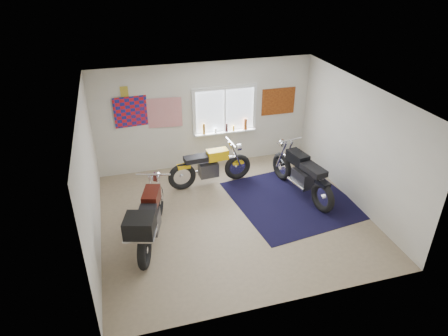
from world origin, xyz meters
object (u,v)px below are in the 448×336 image
object	(u,v)px
black_chrome_bike	(302,175)
maroon_tourer	(149,219)
navy_rug	(292,199)
yellow_triumph	(210,167)

from	to	relation	value
black_chrome_bike	maroon_tourer	bearing A→B (deg)	92.99
navy_rug	maroon_tourer	xyz separation A→B (m)	(-3.27, -0.71, 0.59)
yellow_triumph	maroon_tourer	world-z (taller)	maroon_tourer
navy_rug	maroon_tourer	bearing A→B (deg)	-167.81
maroon_tourer	yellow_triumph	bearing A→B (deg)	-24.65
yellow_triumph	maroon_tourer	size ratio (longest dim) A/B	0.93
navy_rug	black_chrome_bike	world-z (taller)	black_chrome_bike
yellow_triumph	black_chrome_bike	size ratio (longest dim) A/B	0.93
navy_rug	black_chrome_bike	distance (m)	0.60
yellow_triumph	black_chrome_bike	bearing A→B (deg)	-32.37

